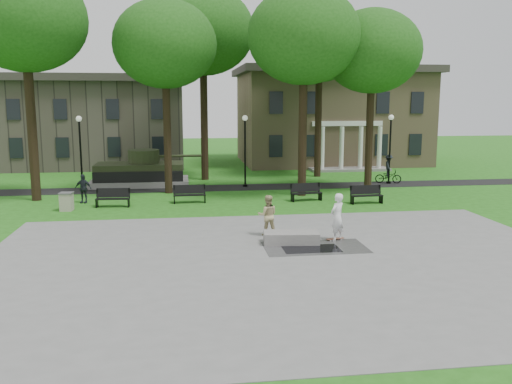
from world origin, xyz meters
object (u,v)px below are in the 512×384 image
Objects in this scene: cyclist at (388,171)px; trash_bin at (67,201)px; concrete_block at (291,237)px; friend_watching at (268,215)px; skateboarder at (337,217)px; park_bench_0 at (113,197)px.

trash_bin is at bearing 126.02° from cyclist.
concrete_block is 1.27× the size of friend_watching.
skateboarder is at bearing 4.72° from concrete_block.
skateboarder is (1.93, 0.16, 0.75)m from concrete_block.
skateboarder is 2.03× the size of trash_bin.
skateboarder reaches higher than friend_watching.
friend_watching reaches higher than trash_bin.
cyclist is 21.33m from trash_bin.
cyclist is at bearing -122.83° from friend_watching.
park_bench_0 is (-8.01, 8.80, 0.28)m from concrete_block.
friend_watching is 11.65m from trash_bin.
cyclist reaches higher than trash_bin.
friend_watching reaches higher than park_bench_0.
concrete_block is 1.13× the size of skateboarder.
park_bench_0 reaches higher than trash_bin.
park_bench_0 is (-7.27, 7.41, -0.36)m from friend_watching.
cyclist is at bearing 18.67° from trash_bin.
concrete_block is 13.07m from trash_bin.
friend_watching is 1.80× the size of trash_bin.
friend_watching is 0.87× the size of cyclist.
concrete_block is 17.91m from cyclist.
concrete_block is 11.91m from park_bench_0.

